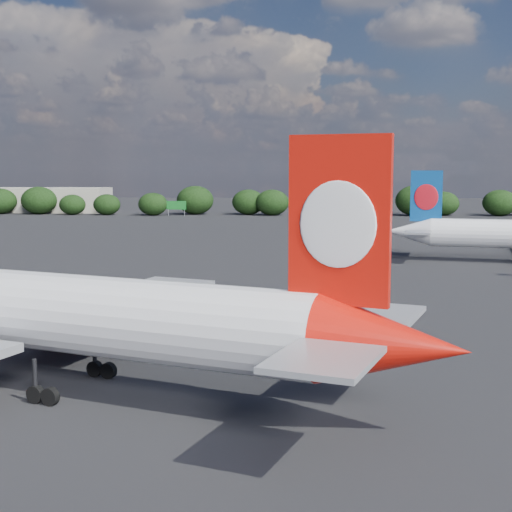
{
  "coord_description": "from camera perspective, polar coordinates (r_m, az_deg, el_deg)",
  "views": [
    {
      "loc": [
        19.06,
        -40.82,
        14.55
      ],
      "look_at": [
        16.0,
        12.0,
        8.0
      ],
      "focal_mm": 50.0,
      "sensor_mm": 36.0,
      "label": 1
    }
  ],
  "objects": [
    {
      "name": "qantas_airliner",
      "position": [
        48.54,
        -15.33,
        -4.57
      ],
      "size": [
        48.64,
        46.75,
        16.34
      ],
      "color": "white",
      "rests_on": "ground"
    },
    {
      "name": "highway_sign",
      "position": [
        220.26,
        -6.39,
        4.04
      ],
      "size": [
        6.0,
        0.3,
        4.5
      ],
      "color": "#146420",
      "rests_on": "ground"
    },
    {
      "name": "billboard_yellow",
      "position": [
        223.19,
        1.5,
        4.31
      ],
      "size": [
        5.0,
        0.3,
        5.5
      ],
      "color": "yellow",
      "rests_on": "ground"
    },
    {
      "name": "ground",
      "position": [
        103.63,
        -7.32,
        -1.07
      ],
      "size": [
        500.0,
        500.0,
        0.0
      ],
      "primitive_type": "plane",
      "color": "black",
      "rests_on": "ground"
    },
    {
      "name": "terminal_building",
      "position": [
        247.76,
        -16.57,
        4.32
      ],
      "size": [
        42.0,
        16.0,
        8.0
      ],
      "color": "#A19B8B",
      "rests_on": "ground"
    },
    {
      "name": "horizon_treeline",
      "position": [
        221.54,
        0.03,
        4.34
      ],
      "size": [
        206.47,
        14.95,
        9.32
      ],
      "color": "black",
      "rests_on": "ground"
    }
  ]
}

